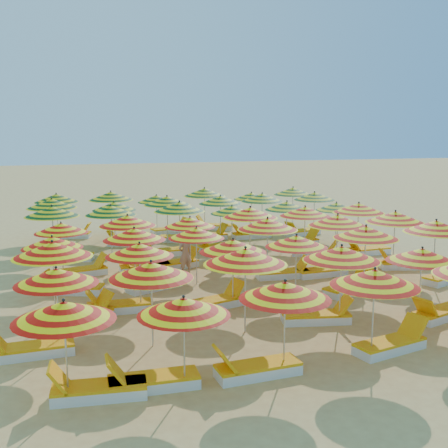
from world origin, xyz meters
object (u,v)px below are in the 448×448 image
(lounger_22, at_px, (316,252))
(umbrella_31, at_px, (111,210))
(umbrella_38, at_px, (167,201))
(lounger_9, at_px, (118,306))
(umbrella_45, at_px, (204,192))
(umbrella_6, at_px, (56,276))
(umbrella_40, at_px, (262,197))
(umbrella_47, at_px, (293,191))
(lounger_12, at_px, (445,277))
(umbrella_32, at_px, (179,207))
(lounger_32, at_px, (302,232))
(lounger_0, at_px, (97,390))
(umbrella_43, at_px, (111,196))
(umbrella_46, at_px, (251,196))
(umbrella_24, at_px, (61,228))
(lounger_2, at_px, (256,369))
(lounger_14, at_px, (152,285))
(umbrella_39, at_px, (220,200))
(umbrella_41, at_px, (315,196))
(umbrella_8, at_px, (245,256))
(umbrella_23, at_px, (395,217))
(umbrella_21, at_px, (268,224))
(lounger_19, at_px, (144,267))
(lounger_17, at_px, (403,264))
(lounger_15, at_px, (284,273))
(umbrella_42, at_px, (56,198))
(lounger_33, at_px, (72,234))
(umbrella_37, at_px, (114,206))
(umbrella_19, at_px, (134,234))
(lounger_25, at_px, (166,252))
(umbrella_2, at_px, (285,290))
(umbrella_12, at_px, (52,250))
(lounger_7, at_px, (440,313))
(lounger_29, at_px, (180,238))
(lounger_26, at_px, (218,247))
(lounger_31, at_px, (251,235))
(umbrella_30, at_px, (52,211))
(umbrella_25, at_px, (127,221))
(lounger_34, at_px, (170,230))
(lounger_30, at_px, (209,236))
(beachgoer_a, at_px, (185,254))
(umbrella_13, at_px, (140,250))
(lounger_3, at_px, (391,344))
(umbrella_3, at_px, (375,278))
(umbrella_7, at_px, (151,270))
(lounger_5, at_px, (31,350))
(umbrella_27, at_px, (250,213))
(umbrella_10, at_px, (422,255))
(lounger_35, at_px, (214,226))
(umbrella_28, at_px, (305,211))
(lounger_28, at_px, (128,242))
(umbrella_33, at_px, (232,210))
(lounger_8, at_px, (80,316))
(lounger_23, at_px, (367,250))
(lounger_10, at_px, (215,302))
(lounger_11, at_px, (349,288))
(umbrella_35, at_px, (336,207))
(umbrella_1, at_px, (184,307))

(lounger_22, bearing_deg, umbrella_31, -170.29)
(umbrella_38, height_order, lounger_9, umbrella_38)
(umbrella_31, bearing_deg, umbrella_45, 42.42)
(umbrella_6, xyz_separation_m, umbrella_40, (8.82, 11.10, 0.09))
(umbrella_47, height_order, lounger_12, umbrella_47)
(umbrella_32, bearing_deg, lounger_32, 19.26)
(umbrella_47, xyz_separation_m, lounger_0, (-10.51, -15.55, -1.63))
(umbrella_43, height_order, umbrella_46, umbrella_43)
(umbrella_24, relative_size, lounger_2, 1.22)
(umbrella_45, relative_size, lounger_14, 1.33)
(umbrella_39, xyz_separation_m, umbrella_41, (4.47, 0.00, 0.01))
(umbrella_8, relative_size, umbrella_23, 1.10)
(umbrella_21, bearing_deg, lounger_2, -112.40)
(lounger_22, bearing_deg, lounger_19, -150.98)
(umbrella_40, bearing_deg, lounger_17, -68.37)
(lounger_2, height_order, lounger_15, same)
(umbrella_42, distance_m, lounger_33, 1.75)
(umbrella_37, xyz_separation_m, umbrella_47, (8.88, 2.17, 0.10))
(umbrella_19, distance_m, lounger_25, 4.99)
(umbrella_2, distance_m, umbrella_12, 6.26)
(lounger_7, distance_m, lounger_29, 12.38)
(lounger_26, bearing_deg, lounger_9, 42.06)
(lounger_31, distance_m, lounger_32, 2.49)
(umbrella_19, distance_m, umbrella_31, 4.79)
(umbrella_23, bearing_deg, lounger_2, -138.22)
(umbrella_30, distance_m, lounger_17, 12.70)
(umbrella_45, bearing_deg, umbrella_19, -116.20)
(umbrella_25, xyz_separation_m, lounger_34, (2.73, 6.70, -1.63))
(lounger_22, xyz_separation_m, lounger_30, (-3.14, 4.21, 0.00))
(lounger_12, height_order, beachgoer_a, beachgoer_a)
(umbrella_13, bearing_deg, lounger_3, -40.97)
(umbrella_3, distance_m, umbrella_32, 11.17)
(umbrella_12, relative_size, umbrella_32, 1.08)
(umbrella_25, height_order, umbrella_31, umbrella_31)
(umbrella_7, distance_m, lounger_5, 3.07)
(umbrella_27, bearing_deg, umbrella_10, -71.74)
(umbrella_32, relative_size, lounger_35, 1.16)
(umbrella_28, xyz_separation_m, lounger_17, (2.67, -2.41, -1.63))
(umbrella_47, bearing_deg, lounger_17, -87.41)
(umbrella_46, distance_m, lounger_15, 9.22)
(umbrella_8, xyz_separation_m, umbrella_13, (-2.19, 2.24, -0.18))
(lounger_28, xyz_separation_m, lounger_29, (2.28, 0.16, 0.00))
(umbrella_33, relative_size, lounger_12, 1.23)
(lounger_9, height_order, lounger_30, same)
(lounger_25, bearing_deg, lounger_8, 55.75)
(umbrella_46, relative_size, lounger_23, 1.09)
(lounger_10, height_order, lounger_29, same)
(lounger_11, bearing_deg, beachgoer_a, 117.08)
(umbrella_35, bearing_deg, umbrella_45, 133.35)
(umbrella_1, relative_size, umbrella_32, 0.92)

